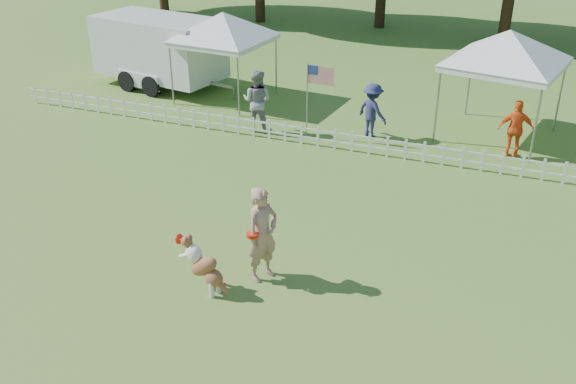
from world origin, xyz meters
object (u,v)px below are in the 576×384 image
(frisbee_on_turf, at_px, (219,284))
(canopy_tent_left, at_px, (225,58))
(spectator_a, at_px, (257,101))
(flag_pole, at_px, (307,101))
(handler, at_px, (263,234))
(spectator_b, at_px, (372,111))
(dog, at_px, (205,267))
(cargo_trailer, at_px, (160,51))
(spectator_c, at_px, (516,129))
(canopy_tent_right, at_px, (502,86))

(frisbee_on_turf, relative_size, canopy_tent_left, 0.08)
(spectator_a, bearing_deg, flag_pole, 179.44)
(spectator_a, bearing_deg, handler, 113.16)
(handler, height_order, canopy_tent_left, canopy_tent_left)
(handler, height_order, spectator_b, handler)
(handler, height_order, dog, handler)
(cargo_trailer, relative_size, spectator_c, 3.54)
(dog, xyz_separation_m, frisbee_on_turf, (0.15, 0.25, -0.52))
(frisbee_on_turf, height_order, canopy_tent_left, canopy_tent_left)
(canopy_tent_right, bearing_deg, spectator_c, -55.26)
(canopy_tent_left, relative_size, spectator_a, 1.54)
(spectator_b, bearing_deg, handler, 119.48)
(handler, relative_size, spectator_c, 1.19)
(spectator_a, bearing_deg, spectator_b, -168.42)
(canopy_tent_right, height_order, flag_pole, canopy_tent_right)
(frisbee_on_turf, xyz_separation_m, spectator_b, (0.67, 8.37, 0.79))
(handler, relative_size, spectator_a, 1.02)
(dog, relative_size, cargo_trailer, 0.19)
(cargo_trailer, bearing_deg, spectator_b, -3.49)
(dog, distance_m, spectator_b, 8.67)
(spectator_c, bearing_deg, canopy_tent_right, -76.09)
(spectator_b, bearing_deg, spectator_a, 42.97)
(flag_pole, bearing_deg, canopy_tent_right, 23.15)
(frisbee_on_turf, distance_m, flag_pole, 7.77)
(cargo_trailer, xyz_separation_m, spectator_c, (12.32, -2.01, -0.44))
(spectator_c, bearing_deg, cargo_trailer, -18.73)
(handler, distance_m, cargo_trailer, 12.92)
(handler, distance_m, canopy_tent_left, 10.84)
(dog, xyz_separation_m, spectator_a, (-2.47, 7.84, 0.39))
(canopy_tent_left, height_order, spectator_b, canopy_tent_left)
(canopy_tent_right, height_order, spectator_b, canopy_tent_right)
(flag_pole, relative_size, spectator_b, 1.38)
(handler, bearing_deg, flag_pole, 37.43)
(cargo_trailer, bearing_deg, canopy_tent_right, 7.01)
(dog, distance_m, spectator_a, 8.23)
(canopy_tent_left, distance_m, flag_pole, 4.41)
(canopy_tent_right, bearing_deg, cargo_trailer, -171.77)
(canopy_tent_right, distance_m, spectator_a, 7.03)
(handler, bearing_deg, cargo_trailer, 63.97)
(frisbee_on_turf, bearing_deg, handler, 40.02)
(dog, height_order, canopy_tent_right, canopy_tent_right)
(canopy_tent_left, relative_size, flag_pole, 1.29)
(flag_pole, height_order, spectator_b, flag_pole)
(frisbee_on_turf, relative_size, spectator_a, 0.12)
(dog, height_order, canopy_tent_left, canopy_tent_left)
(cargo_trailer, height_order, spectator_a, cargo_trailer)
(handler, relative_size, flag_pole, 0.86)
(dog, distance_m, cargo_trailer, 13.08)
(handler, xyz_separation_m, spectator_c, (3.97, 7.83, -0.15))
(flag_pole, bearing_deg, frisbee_on_turf, -81.55)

